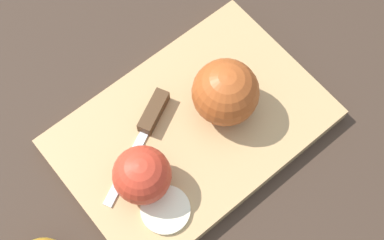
% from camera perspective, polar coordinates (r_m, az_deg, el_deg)
% --- Properties ---
extents(ground_plane, '(4.00, 4.00, 0.00)m').
position_cam_1_polar(ground_plane, '(0.74, 0.00, -1.28)').
color(ground_plane, '#38281E').
extents(cutting_board, '(0.36, 0.24, 0.02)m').
position_cam_1_polar(cutting_board, '(0.73, 0.00, -0.96)').
color(cutting_board, tan).
rests_on(cutting_board, ground_plane).
extents(apple_half_left, '(0.09, 0.09, 0.09)m').
position_cam_1_polar(apple_half_left, '(0.70, 3.57, 2.97)').
color(apple_half_left, '#AD4C1E').
rests_on(apple_half_left, cutting_board).
extents(apple_half_right, '(0.07, 0.07, 0.07)m').
position_cam_1_polar(apple_half_right, '(0.66, -5.34, -5.84)').
color(apple_half_right, red).
rests_on(apple_half_right, cutting_board).
extents(knife, '(0.16, 0.09, 0.02)m').
position_cam_1_polar(knife, '(0.72, -4.52, 0.04)').
color(knife, silver).
rests_on(knife, cutting_board).
extents(apple_slice, '(0.06, 0.06, 0.01)m').
position_cam_1_polar(apple_slice, '(0.69, -2.85, -9.54)').
color(apple_slice, beige).
rests_on(apple_slice, cutting_board).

